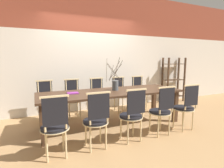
{
  "coord_description": "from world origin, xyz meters",
  "views": [
    {
      "loc": [
        -1.44,
        -3.23,
        1.38
      ],
      "look_at": [
        0.0,
        0.0,
        0.87
      ],
      "focal_mm": 28.0,
      "sensor_mm": 36.0,
      "label": 1
    }
  ],
  "objects_px": {
    "chair_near_center": "(132,113)",
    "shelving_rack": "(173,80)",
    "dining_table": "(112,95)",
    "chair_far_center": "(98,95)",
    "book_stack": "(73,93)",
    "vase_centerpiece": "(115,85)"
  },
  "relations": [
    {
      "from": "chair_near_center",
      "to": "chair_far_center",
      "type": "bearing_deg",
      "value": 90.84
    },
    {
      "from": "chair_far_center",
      "to": "book_stack",
      "type": "relative_size",
      "value": 4.17
    },
    {
      "from": "dining_table",
      "to": "shelving_rack",
      "type": "distance_m",
      "value": 2.9
    },
    {
      "from": "shelving_rack",
      "to": "vase_centerpiece",
      "type": "bearing_deg",
      "value": -158.23
    },
    {
      "from": "vase_centerpiece",
      "to": "chair_near_center",
      "type": "bearing_deg",
      "value": -96.62
    },
    {
      "from": "dining_table",
      "to": "shelving_rack",
      "type": "bearing_deg",
      "value": 22.5
    },
    {
      "from": "dining_table",
      "to": "book_stack",
      "type": "relative_size",
      "value": 13.36
    },
    {
      "from": "chair_far_center",
      "to": "book_stack",
      "type": "distance_m",
      "value": 1.09
    },
    {
      "from": "chair_near_center",
      "to": "book_stack",
      "type": "bearing_deg",
      "value": 131.18
    },
    {
      "from": "dining_table",
      "to": "book_stack",
      "type": "distance_m",
      "value": 0.8
    },
    {
      "from": "book_stack",
      "to": "dining_table",
      "type": "bearing_deg",
      "value": -6.61
    },
    {
      "from": "chair_near_center",
      "to": "shelving_rack",
      "type": "xyz_separation_m",
      "value": [
        2.68,
        1.93,
        0.22
      ]
    },
    {
      "from": "vase_centerpiece",
      "to": "shelving_rack",
      "type": "bearing_deg",
      "value": 21.77
    },
    {
      "from": "chair_far_center",
      "to": "shelving_rack",
      "type": "distance_m",
      "value": 2.72
    },
    {
      "from": "chair_near_center",
      "to": "chair_far_center",
      "type": "xyz_separation_m",
      "value": [
        -0.02,
        1.63,
        0.0
      ]
    },
    {
      "from": "chair_far_center",
      "to": "book_stack",
      "type": "height_order",
      "value": "chair_far_center"
    },
    {
      "from": "vase_centerpiece",
      "to": "book_stack",
      "type": "relative_size",
      "value": 3.17
    },
    {
      "from": "dining_table",
      "to": "shelving_rack",
      "type": "relative_size",
      "value": 2.06
    },
    {
      "from": "dining_table",
      "to": "chair_far_center",
      "type": "height_order",
      "value": "chair_far_center"
    },
    {
      "from": "shelving_rack",
      "to": "chair_far_center",
      "type": "bearing_deg",
      "value": -173.79
    },
    {
      "from": "dining_table",
      "to": "book_stack",
      "type": "height_order",
      "value": "book_stack"
    },
    {
      "from": "chair_near_center",
      "to": "shelving_rack",
      "type": "distance_m",
      "value": 3.31
    }
  ]
}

